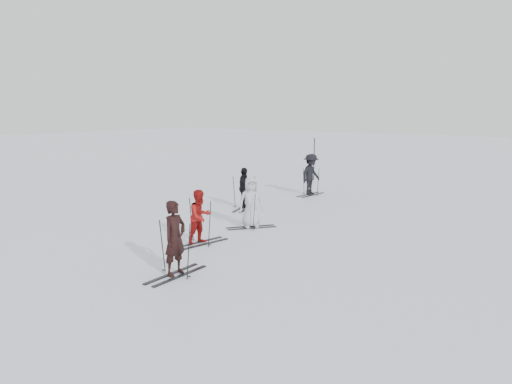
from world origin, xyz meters
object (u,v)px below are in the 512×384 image
piste_marker (314,159)px  skier_uphill_left (244,189)px  skier_near_dark (175,239)px  skier_grey (251,203)px  skier_uphill_far (311,175)px  skier_red (200,218)px

piste_marker → skier_uphill_left: bearing=-78.8°
skier_near_dark → piste_marker: (-5.01, 15.15, 0.26)m
skier_near_dark → skier_grey: size_ratio=1.07×
skier_grey → piste_marker: (-3.67, 10.48, 0.31)m
skier_uphill_far → piste_marker: (-2.16, 4.10, 0.22)m
skier_near_dark → skier_grey: (-1.35, 4.67, -0.05)m
skier_grey → piste_marker: 11.10m
skier_uphill_far → skier_uphill_left: bearing=176.6°
skier_red → skier_grey: skier_grey is taller
skier_near_dark → piste_marker: 15.96m
skier_uphill_left → piste_marker: (-1.62, 8.17, 0.34)m
skier_near_dark → piste_marker: piste_marker is taller
skier_near_dark → skier_uphill_far: size_ratio=0.96×
skier_uphill_left → piste_marker: piste_marker is taller
skier_near_dark → skier_grey: 4.86m
skier_near_dark → skier_grey: bearing=13.7°
skier_near_dark → skier_uphill_far: skier_uphill_far is taller
skier_red → skier_near_dark: bearing=-141.0°
skier_near_dark → skier_uphill_left: (-3.40, 6.98, -0.08)m
skier_red → piste_marker: 13.36m
skier_grey → skier_uphill_far: skier_uphill_far is taller
skier_red → skier_uphill_left: size_ratio=0.99×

